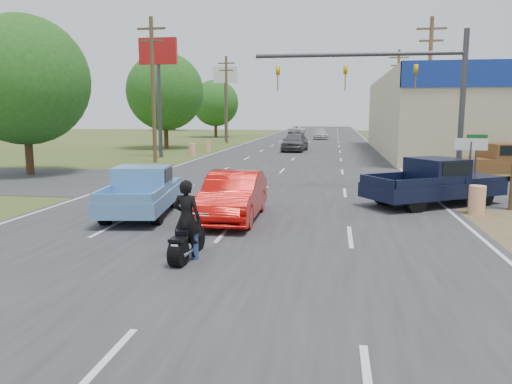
% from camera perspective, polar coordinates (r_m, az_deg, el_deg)
% --- Properties ---
extents(ground, '(200.00, 200.00, 0.00)m').
position_cam_1_polar(ground, '(7.50, -17.61, -18.84)').
color(ground, '#394C1E').
rests_on(ground, ground).
extents(main_road, '(15.00, 180.00, 0.02)m').
position_cam_1_polar(main_road, '(46.13, 5.07, 4.65)').
color(main_road, '#2D2D30').
rests_on(main_road, ground).
extents(cross_road, '(120.00, 10.00, 0.02)m').
position_cam_1_polar(cross_road, '(24.34, 1.53, 0.83)').
color(cross_road, '#2D2D30').
rests_on(cross_road, ground).
extents(utility_pole_2, '(2.00, 0.28, 10.00)m').
position_cam_1_polar(utility_pole_2, '(37.50, 19.14, 11.33)').
color(utility_pole_2, '#4C3823').
rests_on(utility_pole_2, ground).
extents(utility_pole_3, '(2.00, 0.28, 10.00)m').
position_cam_1_polar(utility_pole_3, '(55.30, 15.85, 10.56)').
color(utility_pole_3, '#4C3823').
rests_on(utility_pole_3, ground).
extents(utility_pole_5, '(2.00, 0.28, 10.00)m').
position_cam_1_polar(utility_pole_5, '(36.21, -11.69, 11.74)').
color(utility_pole_5, '#4C3823').
rests_on(utility_pole_5, ground).
extents(utility_pole_6, '(2.00, 0.28, 10.00)m').
position_cam_1_polar(utility_pole_6, '(59.28, -3.40, 10.75)').
color(utility_pole_6, '#4C3823').
rests_on(utility_pole_6, ground).
extents(tree_0, '(7.14, 7.14, 8.84)m').
position_cam_1_polar(tree_0, '(31.09, -24.99, 11.49)').
color(tree_0, '#422D19').
rests_on(tree_0, ground).
extents(tree_1, '(7.56, 7.56, 9.36)m').
position_cam_1_polar(tree_1, '(50.74, -10.37, 11.22)').
color(tree_1, '#422D19').
rests_on(tree_1, ground).
extents(tree_2, '(6.72, 6.72, 8.32)m').
position_cam_1_polar(tree_2, '(73.97, -4.66, 10.09)').
color(tree_2, '#422D19').
rests_on(tree_2, ground).
extents(tree_4, '(9.24, 9.24, 11.44)m').
position_cam_1_polar(tree_4, '(99.66, -27.17, 9.92)').
color(tree_4, '#422D19').
rests_on(tree_4, ground).
extents(tree_5, '(7.98, 7.98, 9.88)m').
position_cam_1_polar(tree_5, '(104.45, 24.21, 9.52)').
color(tree_5, '#422D19').
rests_on(tree_5, ground).
extents(tree_6, '(8.82, 8.82, 10.92)m').
position_cam_1_polar(tree_6, '(106.23, -9.38, 10.49)').
color(tree_6, '#422D19').
rests_on(tree_6, ground).
extents(barrel_0, '(0.56, 0.56, 1.00)m').
position_cam_1_polar(barrel_0, '(18.79, 23.93, -0.84)').
color(barrel_0, orange).
rests_on(barrel_0, ground).
extents(barrel_1, '(0.56, 0.56, 1.00)m').
position_cam_1_polar(barrel_1, '(27.08, 20.18, 2.16)').
color(barrel_1, orange).
rests_on(barrel_1, ground).
extents(barrel_2, '(0.56, 0.56, 1.00)m').
position_cam_1_polar(barrel_2, '(41.66, -7.28, 4.83)').
color(barrel_2, orange).
rests_on(barrel_2, ground).
extents(barrel_3, '(0.56, 0.56, 1.00)m').
position_cam_1_polar(barrel_3, '(45.43, -5.51, 5.20)').
color(barrel_3, orange).
rests_on(barrel_3, ground).
extents(pole_sign_left_near, '(3.00, 0.35, 9.20)m').
position_cam_1_polar(pole_sign_left_near, '(40.44, -11.10, 14.08)').
color(pole_sign_left_near, '#3F3F44').
rests_on(pole_sign_left_near, ground).
extents(pole_sign_left_far, '(3.00, 0.35, 9.20)m').
position_cam_1_polar(pole_sign_left_far, '(63.48, -3.53, 12.30)').
color(pole_sign_left_far, '#3F3F44').
rests_on(pole_sign_left_far, ground).
extents(lane_sign, '(1.20, 0.08, 2.52)m').
position_cam_1_polar(lane_sign, '(20.60, 23.30, 3.93)').
color(lane_sign, '#3F3F44').
rests_on(lane_sign, ground).
extents(street_name_sign, '(0.80, 0.08, 2.61)m').
position_cam_1_polar(street_name_sign, '(22.22, 23.81, 3.45)').
color(street_name_sign, '#3F3F44').
rests_on(street_name_sign, ground).
extents(signal_mast, '(9.12, 0.40, 7.00)m').
position_cam_1_polar(signal_mast, '(23.10, 16.05, 11.98)').
color(signal_mast, '#3F3F44').
rests_on(signal_mast, ground).
extents(red_convertible, '(1.71, 4.75, 1.56)m').
position_cam_1_polar(red_convertible, '(16.24, -2.63, -0.51)').
color(red_convertible, '#BA0C08').
rests_on(red_convertible, ground).
extents(motorcycle, '(0.61, 1.99, 1.01)m').
position_cam_1_polar(motorcycle, '(11.94, -7.94, -5.67)').
color(motorcycle, black).
rests_on(motorcycle, ground).
extents(rider, '(0.70, 0.49, 1.83)m').
position_cam_1_polar(rider, '(11.87, -7.92, -3.45)').
color(rider, black).
rests_on(rider, ground).
extents(blue_pickup, '(2.60, 5.24, 1.67)m').
position_cam_1_polar(blue_pickup, '(17.53, -12.76, 0.19)').
color(blue_pickup, black).
rests_on(blue_pickup, ground).
extents(navy_pickup, '(5.65, 4.65, 1.79)m').
position_cam_1_polar(navy_pickup, '(20.05, 19.92, 1.13)').
color(navy_pickup, black).
rests_on(navy_pickup, ground).
extents(brown_pickup, '(6.09, 3.41, 1.91)m').
position_cam_1_polar(brown_pickup, '(29.29, 26.19, 3.17)').
color(brown_pickup, black).
rests_on(brown_pickup, ground).
extents(distant_car_grey, '(2.45, 5.18, 1.71)m').
position_cam_1_polar(distant_car_grey, '(46.19, 4.47, 5.71)').
color(distant_car_grey, '#4D4D51').
rests_on(distant_car_grey, ground).
extents(distant_car_silver, '(2.23, 4.88, 1.38)m').
position_cam_1_polar(distant_car_silver, '(68.21, 7.38, 6.57)').
color(distant_car_silver, silver).
rests_on(distant_car_silver, ground).
extents(distant_car_white, '(2.87, 5.23, 1.39)m').
position_cam_1_polar(distant_car_white, '(86.17, 4.71, 7.10)').
color(distant_car_white, silver).
rests_on(distant_car_white, ground).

